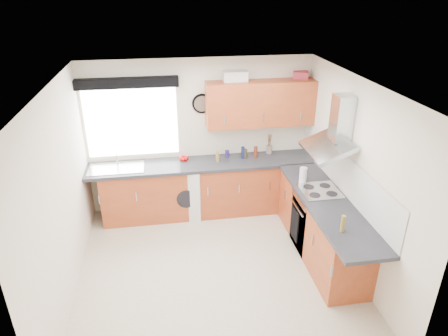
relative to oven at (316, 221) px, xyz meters
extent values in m
plane|color=beige|center=(-1.50, -0.30, -0.42)|extent=(3.60, 3.60, 0.00)
cube|color=white|center=(-1.50, -0.30, 2.08)|extent=(3.60, 3.60, 0.02)
cube|color=silver|center=(-1.50, 1.50, 0.82)|extent=(3.60, 0.02, 2.50)
cube|color=silver|center=(-1.50, -2.10, 0.82)|extent=(3.60, 0.02, 2.50)
cube|color=silver|center=(-3.30, -0.30, 0.82)|extent=(0.02, 3.60, 2.50)
cube|color=silver|center=(0.30, -0.30, 0.82)|extent=(0.02, 3.60, 2.50)
cube|color=silver|center=(-2.55, 1.49, 1.12)|extent=(1.40, 0.02, 1.10)
cube|color=black|center=(-2.55, 1.40, 1.76)|extent=(1.50, 0.18, 0.14)
cube|color=white|center=(0.29, 0.00, 0.75)|extent=(0.01, 3.00, 0.54)
cube|color=brown|center=(-1.60, 1.21, 0.01)|extent=(3.00, 0.58, 0.86)
cube|color=brown|center=(0.00, 1.20, 0.01)|extent=(0.60, 0.60, 0.86)
cube|color=brown|center=(0.01, -0.15, 0.01)|extent=(0.58, 2.10, 0.86)
cube|color=#232429|center=(-1.50, 1.20, 0.46)|extent=(3.60, 0.62, 0.05)
cube|color=#232429|center=(0.00, -0.30, 0.46)|extent=(0.62, 2.42, 0.05)
cube|color=black|center=(0.00, 0.00, 0.00)|extent=(0.56, 0.58, 0.85)
cube|color=#B4BCC1|center=(0.00, 0.00, 0.49)|extent=(0.52, 0.52, 0.01)
cube|color=brown|center=(-0.55, 1.32, 1.38)|extent=(1.70, 0.35, 0.70)
cube|color=silver|center=(-1.79, 1.22, 0.00)|extent=(0.71, 0.70, 0.86)
cylinder|color=black|center=(-1.45, 1.46, 1.37)|extent=(0.31, 0.04, 0.31)
cube|color=silver|center=(-0.94, 1.42, 1.80)|extent=(0.37, 0.27, 0.15)
cube|color=#BD3344|center=(0.10, 1.42, 1.78)|extent=(0.28, 0.26, 0.11)
cylinder|color=gray|center=(-0.35, 1.40, 0.55)|extent=(0.10, 0.10, 0.14)
cylinder|color=silver|center=(-0.15, 0.29, 0.60)|extent=(0.13, 0.13, 0.23)
cylinder|color=navy|center=(-1.07, 1.36, 0.54)|extent=(0.07, 0.07, 0.11)
cylinder|color=maroon|center=(-0.61, 1.27, 0.58)|extent=(0.07, 0.07, 0.19)
cylinder|color=#131A42|center=(-0.83, 1.27, 0.58)|extent=(0.06, 0.06, 0.20)
cylinder|color=#332A1C|center=(-0.79, 1.28, 0.56)|extent=(0.07, 0.07, 0.15)
cylinder|color=olive|center=(-1.24, 1.27, 0.56)|extent=(0.05, 0.05, 0.15)
cylinder|color=olive|center=(-1.25, 1.20, 0.54)|extent=(0.05, 0.05, 0.10)
cylinder|color=olive|center=(-0.11, -0.96, 0.59)|extent=(0.05, 0.05, 0.21)
camera|label=1|loc=(-2.07, -4.55, 3.12)|focal=32.00mm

